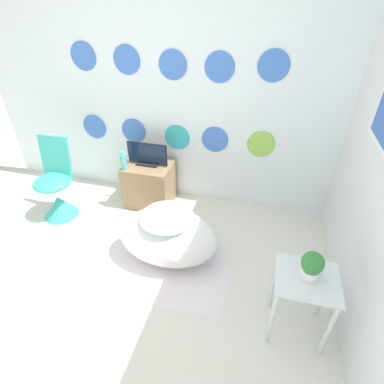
{
  "coord_description": "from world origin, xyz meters",
  "views": [
    {
      "loc": [
        0.96,
        -1.01,
        2.11
      ],
      "look_at": [
        0.45,
        0.91,
        0.74
      ],
      "focal_mm": 28.0,
      "sensor_mm": 36.0,
      "label": 1
    }
  ],
  "objects_px": {
    "bathtub": "(168,236)",
    "tv": "(147,155)",
    "potted_plant_left": "(312,266)",
    "chair": "(57,193)",
    "vase": "(124,161)"
  },
  "relations": [
    {
      "from": "tv",
      "to": "potted_plant_left",
      "type": "xyz_separation_m",
      "value": [
        1.6,
        -1.23,
        0.06
      ]
    },
    {
      "from": "tv",
      "to": "bathtub",
      "type": "bearing_deg",
      "value": -58.32
    },
    {
      "from": "chair",
      "to": "tv",
      "type": "xyz_separation_m",
      "value": [
        0.88,
        0.48,
        0.33
      ]
    },
    {
      "from": "tv",
      "to": "chair",
      "type": "bearing_deg",
      "value": -151.6
    },
    {
      "from": "bathtub",
      "to": "chair",
      "type": "bearing_deg",
      "value": 167.33
    },
    {
      "from": "bathtub",
      "to": "vase",
      "type": "bearing_deg",
      "value": 137.73
    },
    {
      "from": "bathtub",
      "to": "vase",
      "type": "distance_m",
      "value": 0.99
    },
    {
      "from": "chair",
      "to": "tv",
      "type": "distance_m",
      "value": 1.05
    },
    {
      "from": "bathtub",
      "to": "tv",
      "type": "relative_size",
      "value": 2.04
    },
    {
      "from": "tv",
      "to": "potted_plant_left",
      "type": "bearing_deg",
      "value": -37.55
    },
    {
      "from": "bathtub",
      "to": "vase",
      "type": "xyz_separation_m",
      "value": [
        -0.69,
        0.63,
        0.34
      ]
    },
    {
      "from": "tv",
      "to": "potted_plant_left",
      "type": "relative_size",
      "value": 2.11
    },
    {
      "from": "bathtub",
      "to": "tv",
      "type": "bearing_deg",
      "value": 121.68
    },
    {
      "from": "vase",
      "to": "potted_plant_left",
      "type": "xyz_separation_m",
      "value": [
        1.8,
        -1.07,
        0.08
      ]
    },
    {
      "from": "bathtub",
      "to": "tv",
      "type": "height_order",
      "value": "tv"
    }
  ]
}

